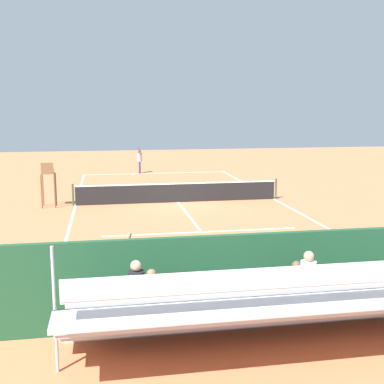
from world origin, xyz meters
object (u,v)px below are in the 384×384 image
(equipment_bag, at_px, (276,300))
(tennis_ball_near, at_px, (152,176))
(tennis_player, at_px, (139,159))
(tennis_racket, at_px, (133,175))
(tennis_net, at_px, (178,192))
(bleacher_stand, at_px, (292,304))
(line_judge, at_px, (126,274))
(umpire_chair, at_px, (48,180))
(courtside_bench, at_px, (344,279))

(equipment_bag, distance_m, tennis_ball_near, 22.63)
(tennis_player, xyz_separation_m, tennis_racket, (0.50, 0.67, -1.00))
(equipment_bag, height_order, tennis_ball_near, equipment_bag)
(tennis_player, height_order, tennis_racket, tennis_player)
(tennis_net, height_order, bleacher_stand, bleacher_stand)
(tennis_racket, xyz_separation_m, line_judge, (1.55, 23.83, 1.00))
(tennis_net, distance_m, line_judge, 13.70)
(bleacher_stand, relative_size, line_judge, 4.70)
(tennis_racket, distance_m, tennis_ball_near, 1.74)
(tennis_player, xyz_separation_m, tennis_ball_near, (-0.68, 1.95, -0.98))
(umpire_chair, relative_size, equipment_bag, 2.38)
(equipment_bag, relative_size, tennis_ball_near, 13.64)
(tennis_player, bearing_deg, bleacher_stand, 92.33)
(bleacher_stand, bearing_deg, courtside_bench, -136.50)
(tennis_racket, bearing_deg, tennis_net, 98.66)
(tennis_net, distance_m, bleacher_stand, 15.34)
(equipment_bag, bearing_deg, tennis_player, -86.56)
(tennis_net, xyz_separation_m, tennis_ball_near, (0.43, -9.22, -0.47))
(tennis_net, xyz_separation_m, line_judge, (3.15, 13.33, 0.51))
(bleacher_stand, height_order, tennis_player, bleacher_stand)
(courtside_bench, bearing_deg, bleacher_stand, 43.50)
(tennis_player, relative_size, line_judge, 1.00)
(tennis_player, xyz_separation_m, line_judge, (2.05, 24.49, 0.00))
(equipment_bag, xyz_separation_m, tennis_racket, (1.97, -23.90, -0.16))
(equipment_bag, distance_m, line_judge, 3.62)
(tennis_racket, relative_size, line_judge, 0.30)
(tennis_net, relative_size, tennis_ball_near, 156.06)
(tennis_racket, bearing_deg, tennis_ball_near, 132.49)
(equipment_bag, xyz_separation_m, tennis_ball_near, (0.80, -22.62, -0.15))
(umpire_chair, height_order, line_judge, umpire_chair)
(umpire_chair, height_order, equipment_bag, umpire_chair)
(courtside_bench, xyz_separation_m, tennis_racket, (3.75, -23.77, -0.54))
(tennis_player, bearing_deg, courtside_bench, 97.59)
(umpire_chair, xyz_separation_m, tennis_racket, (-4.60, -10.65, -1.30))
(equipment_bag, xyz_separation_m, tennis_player, (1.48, -24.57, 0.84))
(tennis_ball_near, bearing_deg, bleacher_stand, 90.94)
(tennis_player, distance_m, line_judge, 24.58)
(tennis_ball_near, bearing_deg, umpire_chair, 58.35)
(umpire_chair, relative_size, tennis_ball_near, 32.42)
(tennis_player, bearing_deg, equipment_bag, 93.44)
(umpire_chair, distance_m, tennis_racket, 11.67)
(courtside_bench, bearing_deg, tennis_player, -82.41)
(tennis_net, distance_m, equipment_bag, 13.41)
(bleacher_stand, relative_size, equipment_bag, 10.07)
(umpire_chair, bearing_deg, tennis_racket, -113.37)
(bleacher_stand, distance_m, umpire_chair, 16.40)
(tennis_racket, bearing_deg, equipment_bag, 94.72)
(tennis_net, distance_m, tennis_ball_near, 9.24)
(tennis_racket, bearing_deg, courtside_bench, 98.98)
(bleacher_stand, bearing_deg, line_judge, -32.78)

